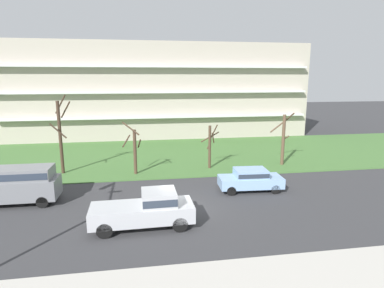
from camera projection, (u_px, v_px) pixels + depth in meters
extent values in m
plane|color=#38383A|center=(181.00, 209.00, 19.40)|extent=(160.00, 160.00, 0.00)
cube|color=#477238|center=(164.00, 155.00, 32.93)|extent=(80.00, 16.00, 0.08)
cube|color=#B2A899|center=(156.00, 90.00, 46.04)|extent=(39.51, 13.67, 12.20)
cube|color=silver|center=(159.00, 117.00, 39.61)|extent=(37.93, 0.90, 0.24)
cube|color=silver|center=(159.00, 92.00, 38.99)|extent=(37.93, 0.90, 0.24)
cube|color=silver|center=(158.00, 66.00, 38.38)|extent=(37.93, 0.90, 0.24)
cylinder|color=#423023|center=(60.00, 138.00, 25.94)|extent=(0.26, 0.26, 6.03)
cylinder|color=#423023|center=(60.00, 104.00, 25.83)|extent=(1.00, 0.37, 1.55)
cylinder|color=#423023|center=(65.00, 110.00, 26.00)|extent=(1.08, 1.07, 1.45)
cylinder|color=#423023|center=(58.00, 131.00, 25.23)|extent=(1.26, 0.16, 1.28)
cylinder|color=#4C3828|center=(135.00, 152.00, 26.01)|extent=(0.26, 0.26, 3.74)
cylinder|color=#4C3828|center=(131.00, 129.00, 24.94)|extent=(1.36, 0.63, 1.05)
cylinder|color=#4C3828|center=(126.00, 141.00, 25.96)|extent=(0.63, 1.43, 0.79)
cylinder|color=#4C3828|center=(139.00, 144.00, 26.01)|extent=(0.33, 0.84, 0.84)
cylinder|color=#4C3828|center=(210.00, 147.00, 27.70)|extent=(0.24, 0.24, 3.81)
cylinder|color=#4C3828|center=(209.00, 145.00, 27.83)|extent=(0.45, 0.14, 0.77)
cylinder|color=#4C3828|center=(213.00, 133.00, 27.77)|extent=(0.66, 0.86, 1.57)
cylinder|color=#4C3828|center=(210.00, 137.00, 28.30)|extent=(1.59, 0.47, 0.99)
cylinder|color=#4C3828|center=(213.00, 138.00, 27.43)|extent=(0.42, 0.64, 0.98)
cylinder|color=brown|center=(283.00, 140.00, 28.69)|extent=(0.29, 0.29, 4.63)
cylinder|color=brown|center=(285.00, 138.00, 28.89)|extent=(0.54, 0.69, 0.57)
cylinder|color=brown|center=(290.00, 117.00, 28.49)|extent=(0.44, 1.20, 0.91)
cylinder|color=brown|center=(279.00, 125.00, 29.26)|extent=(1.79, 0.23, 1.34)
cube|color=#B7BABF|center=(142.00, 212.00, 16.94)|extent=(5.44, 2.12, 0.85)
cube|color=#B7BABF|center=(159.00, 198.00, 16.94)|extent=(1.84, 1.88, 0.70)
cube|color=#2D3847|center=(159.00, 198.00, 16.94)|extent=(1.81, 1.92, 0.38)
cylinder|color=black|center=(176.00, 211.00, 18.21)|extent=(0.80, 0.24, 0.80)
cylinder|color=black|center=(180.00, 224.00, 16.50)|extent=(0.80, 0.24, 0.80)
cylinder|color=black|center=(107.00, 216.00, 17.55)|extent=(0.80, 0.24, 0.80)
cylinder|color=black|center=(105.00, 231.00, 15.83)|extent=(0.80, 0.24, 0.80)
cube|color=#8CB2E0|center=(250.00, 181.00, 22.49)|extent=(4.49, 2.04, 0.70)
cube|color=#8CB2E0|center=(251.00, 173.00, 22.36)|extent=(2.29, 1.77, 0.55)
cube|color=#2D3847|center=(251.00, 173.00, 22.36)|extent=(2.25, 1.81, 0.30)
cylinder|color=black|center=(231.00, 191.00, 21.63)|extent=(0.65, 0.25, 0.64)
cylinder|color=black|center=(226.00, 183.00, 23.17)|extent=(0.65, 0.25, 0.64)
cylinder|color=black|center=(275.00, 189.00, 21.94)|extent=(0.65, 0.25, 0.64)
cylinder|color=black|center=(268.00, 182.00, 23.48)|extent=(0.65, 0.25, 0.64)
cube|color=slate|center=(15.00, 189.00, 20.04)|extent=(5.21, 2.02, 1.25)
cube|color=slate|center=(13.00, 174.00, 19.84)|extent=(4.61, 1.86, 0.75)
cube|color=#2D3847|center=(13.00, 174.00, 19.84)|extent=(4.52, 1.90, 0.41)
cylinder|color=black|center=(42.00, 202.00, 19.58)|extent=(0.72, 0.22, 0.72)
cylinder|color=black|center=(50.00, 192.00, 21.30)|extent=(0.72, 0.22, 0.72)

